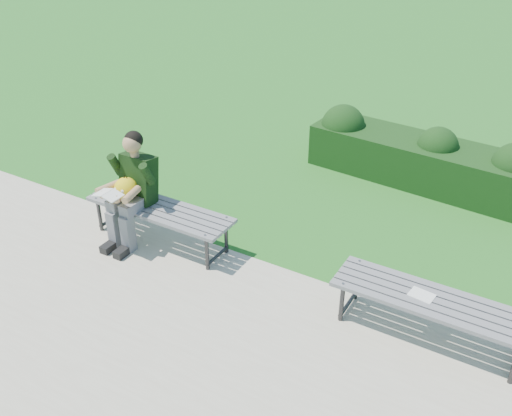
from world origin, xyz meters
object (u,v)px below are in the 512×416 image
at_px(hedge, 425,158).
at_px(bench_right, 432,304).
at_px(seated_boy, 131,186).
at_px(paper_sheet, 422,295).
at_px(bench_left, 160,212).

xyz_separation_m(hedge, bench_right, (0.94, -3.07, 0.04)).
relative_size(seated_boy, paper_sheet, 5.52).
bearing_deg(hedge, seated_boy, -128.42).
bearing_deg(bench_right, seated_boy, -178.80).
bearing_deg(paper_sheet, bench_right, -0.00).
relative_size(hedge, bench_left, 1.86).
relative_size(bench_left, paper_sheet, 7.56).
relative_size(hedge, bench_right, 1.86).
relative_size(bench_right, paper_sheet, 7.56).
height_order(bench_left, bench_right, same).
xyz_separation_m(bench_right, seated_boy, (-3.44, -0.07, 0.30)).
bearing_deg(seated_boy, bench_right, 1.20).
relative_size(hedge, seated_boy, 2.55).
bearing_deg(bench_left, hedge, 54.24).
distance_m(bench_left, bench_right, 3.14).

